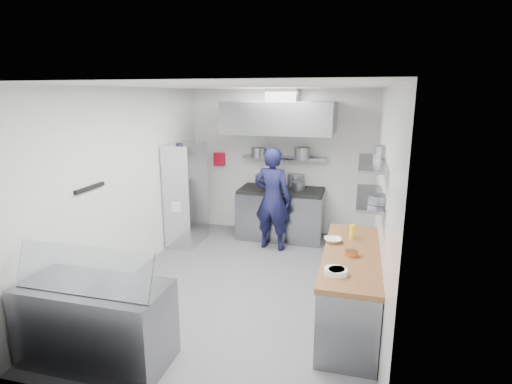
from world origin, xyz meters
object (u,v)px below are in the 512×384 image
(chef, at_px, (272,199))
(wire_rack, at_px, (187,194))
(display_case, at_px, (97,323))
(gas_range, at_px, (281,215))

(chef, xyz_separation_m, wire_rack, (-1.59, -0.09, 0.01))
(chef, relative_size, wire_rack, 0.99)
(chef, distance_m, wire_rack, 1.59)
(display_case, bearing_deg, wire_rack, 98.82)
(wire_rack, bearing_deg, gas_range, 22.77)
(gas_range, distance_m, chef, 0.76)
(wire_rack, bearing_deg, chef, 3.15)
(chef, height_order, wire_rack, wire_rack)
(gas_range, relative_size, chef, 0.88)
(chef, distance_m, display_case, 3.69)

